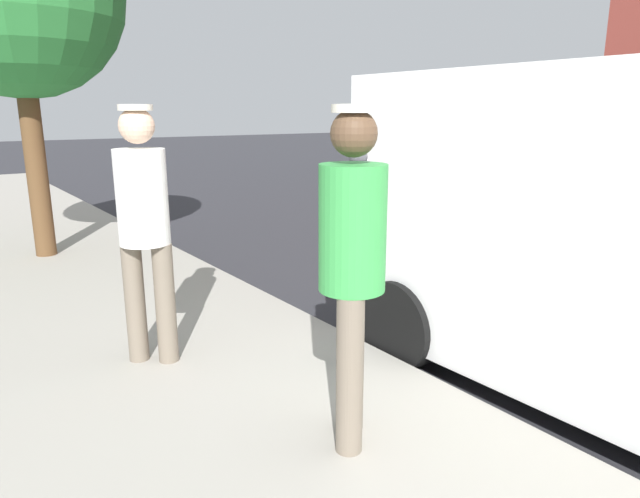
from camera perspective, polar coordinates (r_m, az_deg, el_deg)
ground_plane at (r=4.67m, az=21.06°, el=-11.00°), size 80.00×80.00×0.00m
parking_meter_near at (r=3.65m, az=3.82°, el=2.65°), size 0.14×0.18×1.52m
pedestrian_in_white at (r=3.97m, az=-17.57°, el=2.94°), size 0.34×0.34×1.79m
pedestrian_in_green at (r=2.82m, az=3.30°, el=-0.86°), size 0.34×0.34×1.77m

